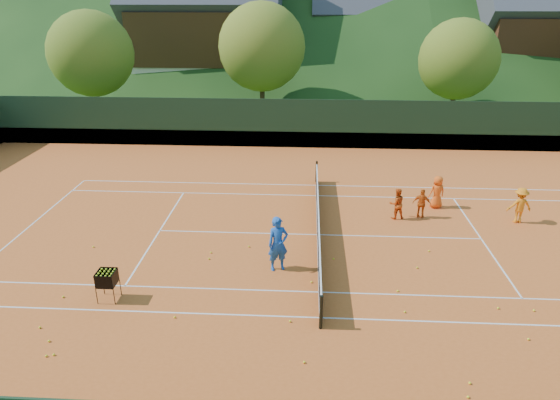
# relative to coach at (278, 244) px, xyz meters

# --- Properties ---
(ground) EXTENTS (400.00, 400.00, 0.00)m
(ground) POSITION_rel_coach_xyz_m (1.42, 2.73, -1.00)
(ground) COLOR #2B4C17
(ground) RESTS_ON ground
(clay_court) EXTENTS (40.00, 24.00, 0.02)m
(clay_court) POSITION_rel_coach_xyz_m (1.42, 2.73, -0.99)
(clay_court) COLOR #C95820
(clay_court) RESTS_ON ground
(coach) EXTENTS (0.83, 0.69, 1.96)m
(coach) POSITION_rel_coach_xyz_m (0.00, 0.00, 0.00)
(coach) COLOR blue
(coach) RESTS_ON clay_court
(student_a) EXTENTS (0.76, 0.65, 1.36)m
(student_a) POSITION_rel_coach_xyz_m (4.76, 4.49, -0.30)
(student_a) COLOR #D54B13
(student_a) RESTS_ON clay_court
(student_b) EXTENTS (0.82, 0.54, 1.29)m
(student_b) POSITION_rel_coach_xyz_m (5.84, 4.64, -0.34)
(student_b) COLOR #D85713
(student_b) RESTS_ON clay_court
(student_c) EXTENTS (0.82, 0.65, 1.47)m
(student_c) POSITION_rel_coach_xyz_m (6.73, 5.78, -0.24)
(student_c) COLOR #FF5C16
(student_c) RESTS_ON clay_court
(student_d) EXTENTS (1.02, 0.63, 1.53)m
(student_d) POSITION_rel_coach_xyz_m (9.79, 4.39, -0.22)
(student_d) COLOR orange
(student_d) RESTS_ON clay_court
(tennis_ball_0) EXTENTS (0.07, 0.07, 0.07)m
(tennis_ball_0) POSITION_rel_coach_xyz_m (0.54, -3.02, -0.95)
(tennis_ball_0) COLOR yellow
(tennis_ball_0) RESTS_ON clay_court
(tennis_ball_3) EXTENTS (0.07, 0.07, 0.07)m
(tennis_ball_3) POSITION_rel_coach_xyz_m (1.17, -0.85, -0.95)
(tennis_ball_3) COLOR yellow
(tennis_ball_3) RESTS_ON clay_court
(tennis_ball_4) EXTENTS (0.07, 0.07, 0.07)m
(tennis_ball_4) POSITION_rel_coach_xyz_m (3.95, -1.22, -0.95)
(tennis_ball_4) COLOR yellow
(tennis_ball_4) RESTS_ON clay_court
(tennis_ball_5) EXTENTS (0.07, 0.07, 0.07)m
(tennis_ball_5) POSITION_rel_coach_xyz_m (5.55, 1.56, -0.95)
(tennis_ball_5) COLOR yellow
(tennis_ball_5) RESTS_ON clay_court
(tennis_ball_6) EXTENTS (0.07, 0.07, 0.07)m
(tennis_ball_6) POSITION_rel_coach_xyz_m (3.98, -2.36, -0.95)
(tennis_ball_6) COLOR yellow
(tennis_ball_6) RESTS_ON clay_court
(tennis_ball_7) EXTENTS (0.07, 0.07, 0.07)m
(tennis_ball_7) POSITION_rel_coach_xyz_m (-2.53, 0.52, -0.95)
(tennis_ball_7) COLOR yellow
(tennis_ball_7) RESTS_ON clay_court
(tennis_ball_8) EXTENTS (0.07, 0.07, 0.07)m
(tennis_ball_8) POSITION_rel_coach_xyz_m (-2.55, 0.97, -0.95)
(tennis_ball_8) COLOR yellow
(tennis_ball_8) RESTS_ON clay_court
(tennis_ball_9) EXTENTS (0.07, 0.07, 0.07)m
(tennis_ball_9) POSITION_rel_coach_xyz_m (4.89, -5.74, -0.95)
(tennis_ball_9) COLOR yellow
(tennis_ball_9) RESTS_ON clay_court
(tennis_ball_10) EXTENTS (0.07, 0.07, 0.07)m
(tennis_ball_10) POSITION_rel_coach_xyz_m (7.91, -2.06, -0.95)
(tennis_ball_10) COLOR yellow
(tennis_ball_10) RESTS_ON clay_court
(tennis_ball_11) EXTENTS (0.07, 0.07, 0.07)m
(tennis_ball_11) POSITION_rel_coach_xyz_m (-6.10, -4.30, -0.95)
(tennis_ball_11) COLOR yellow
(tennis_ball_11) RESTS_ON clay_court
(tennis_ball_12) EXTENTS (0.07, 0.07, 0.07)m
(tennis_ball_12) POSITION_rel_coach_xyz_m (1.97, 0.75, -0.95)
(tennis_ball_12) COLOR yellow
(tennis_ball_12) RESTS_ON clay_court
(tennis_ball_13) EXTENTS (0.07, 0.07, 0.07)m
(tennis_ball_13) POSITION_rel_coach_xyz_m (-6.65, -3.72, -0.95)
(tennis_ball_13) COLOR yellow
(tennis_ball_13) RESTS_ON clay_court
(tennis_ball_15) EXTENTS (0.07, 0.07, 0.07)m
(tennis_ball_15) POSITION_rel_coach_xyz_m (-6.69, -2.17, -0.95)
(tennis_ball_15) COLOR yellow
(tennis_ball_15) RESTS_ON clay_court
(tennis_ball_16) EXTENTS (0.07, 0.07, 0.07)m
(tennis_ball_16) POSITION_rel_coach_xyz_m (4.87, 0.30, -0.95)
(tennis_ball_16) COLOR yellow
(tennis_ball_16) RESTS_ON clay_court
(tennis_ball_17) EXTENTS (0.07, 0.07, 0.07)m
(tennis_ball_17) POSITION_rel_coach_xyz_m (0.97, -4.75, -0.95)
(tennis_ball_17) COLOR yellow
(tennis_ball_17) RESTS_ON clay_court
(tennis_ball_18) EXTENTS (0.07, 0.07, 0.07)m
(tennis_ball_18) POSITION_rel_coach_xyz_m (-7.08, 1.16, -0.95)
(tennis_ball_18) COLOR yellow
(tennis_ball_18) RESTS_ON clay_court
(tennis_ball_19) EXTENTS (0.07, 0.07, 0.07)m
(tennis_ball_19) POSITION_rel_coach_xyz_m (-5.87, -4.89, -0.95)
(tennis_ball_19) COLOR yellow
(tennis_ball_19) RESTS_ON clay_court
(tennis_ball_20) EXTENTS (0.07, 0.07, 0.07)m
(tennis_ball_20) POSITION_rel_coach_xyz_m (6.87, -2.00, -0.95)
(tennis_ball_20) COLOR yellow
(tennis_ball_20) RESTS_ON clay_court
(tennis_ball_21) EXTENTS (0.07, 0.07, 0.07)m
(tennis_ball_21) POSITION_rel_coach_xyz_m (5.07, -5.27, -0.95)
(tennis_ball_21) COLOR yellow
(tennis_ball_21) RESTS_ON clay_court
(tennis_ball_22) EXTENTS (0.07, 0.07, 0.07)m
(tennis_ball_22) POSITION_rel_coach_xyz_m (7.20, -3.46, -0.95)
(tennis_ball_22) COLOR yellow
(tennis_ball_22) RESTS_ON clay_court
(tennis_ball_23) EXTENTS (0.07, 0.07, 0.07)m
(tennis_ball_23) POSITION_rel_coach_xyz_m (-5.70, -4.84, -0.95)
(tennis_ball_23) COLOR yellow
(tennis_ball_23) RESTS_ON clay_court
(tennis_ball_25) EXTENTS (0.07, 0.07, 0.07)m
(tennis_ball_25) POSITION_rel_coach_xyz_m (-1.20, 1.52, -0.95)
(tennis_ball_25) COLOR yellow
(tennis_ball_25) RESTS_ON clay_court
(tennis_ball_26) EXTENTS (0.07, 0.07, 0.07)m
(tennis_ball_26) POSITION_rel_coach_xyz_m (-2.90, -3.02, -0.95)
(tennis_ball_26) COLOR yellow
(tennis_ball_26) RESTS_ON clay_court
(court_lines) EXTENTS (23.83, 11.03, 0.00)m
(court_lines) POSITION_rel_coach_xyz_m (1.42, 2.73, -0.98)
(court_lines) COLOR silver
(court_lines) RESTS_ON clay_court
(tennis_net) EXTENTS (0.10, 12.07, 1.10)m
(tennis_net) POSITION_rel_coach_xyz_m (1.42, 2.73, -0.48)
(tennis_net) COLOR black
(tennis_net) RESTS_ON clay_court
(perimeter_fence) EXTENTS (40.40, 24.24, 3.00)m
(perimeter_fence) POSITION_rel_coach_xyz_m (1.42, 2.73, 0.27)
(perimeter_fence) COLOR black
(perimeter_fence) RESTS_ON clay_court
(ball_hopper) EXTENTS (0.57, 0.57, 1.00)m
(ball_hopper) POSITION_rel_coach_xyz_m (-5.19, -2.16, -0.23)
(ball_hopper) COLOR black
(ball_hopper) RESTS_ON clay_court
(chalet_left) EXTENTS (13.80, 9.93, 12.92)m
(chalet_left) POSITION_rel_coach_xyz_m (-8.58, 32.73, 4.65)
(chalet_left) COLOR beige
(chalet_left) RESTS_ON ground
(chalet_mid) EXTENTS (12.65, 8.82, 11.45)m
(chalet_mid) POSITION_rel_coach_xyz_m (7.42, 36.73, 3.99)
(chalet_mid) COLOR beige
(chalet_mid) RESTS_ON ground
(chalet_right) EXTENTS (11.50, 8.82, 11.91)m
(chalet_right) POSITION_rel_coach_xyz_m (21.42, 32.73, 4.26)
(chalet_right) COLOR beige
(chalet_right) RESTS_ON ground
(tree_a) EXTENTS (6.00, 6.00, 7.88)m
(tree_a) POSITION_rel_coach_xyz_m (-14.58, 20.73, 3.87)
(tree_a) COLOR #422C1A
(tree_a) RESTS_ON ground
(tree_b) EXTENTS (6.40, 6.40, 8.40)m
(tree_b) POSITION_rel_coach_xyz_m (-2.58, 22.73, 4.19)
(tree_b) COLOR #422C1A
(tree_b) RESTS_ON ground
(tree_c) EXTENTS (5.60, 5.60, 7.35)m
(tree_c) POSITION_rel_coach_xyz_m (11.42, 21.73, 3.54)
(tree_c) COLOR #3C2418
(tree_c) RESTS_ON ground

